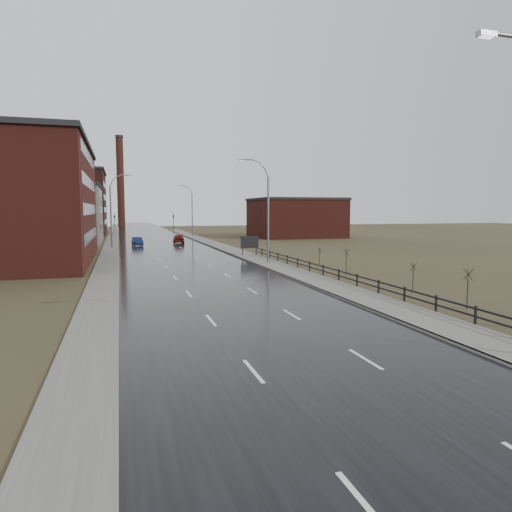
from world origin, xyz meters
TOP-DOWN VIEW (x-y plane):
  - ground at (0.00, 0.00)m, footprint 320.00×320.00m
  - road at (0.00, 60.00)m, footprint 14.00×300.00m
  - sidewalk_right at (8.60, 35.00)m, footprint 3.20×180.00m
  - curb_right at (7.08, 35.00)m, footprint 0.16×180.00m
  - sidewalk_left at (-8.20, 60.00)m, footprint 2.40×260.00m
  - warehouse_mid at (-17.99, 78.00)m, footprint 16.32×20.40m
  - warehouse_far at (-22.99, 108.00)m, footprint 26.52×24.48m
  - building_right at (30.30, 82.00)m, footprint 18.36×16.32m
  - smokestack at (-6.00, 150.00)m, footprint 2.70×2.70m
  - streetlight_right_mid at (8.50, 36.00)m, footprint 3.36×0.28m
  - streetlight_left at (-7.70, 62.00)m, footprint 3.36×0.28m
  - streetlight_right_far at (8.50, 90.00)m, footprint 3.36×0.28m
  - guardrail at (10.30, 18.31)m, footprint 0.10×53.05m
  - shrub_c at (13.00, 10.62)m, footprint 0.58×0.61m
  - shrub_d at (13.93, 17.20)m, footprint 0.49×0.51m
  - shrub_e at (12.81, 25.48)m, footprint 0.57×0.60m
  - shrub_f at (13.87, 33.58)m, footprint 0.45×0.47m
  - billboard at (9.10, 44.51)m, footprint 2.37×0.17m
  - traffic_light_left at (-8.00, 120.00)m, footprint 0.58×2.73m
  - traffic_light_right at (8.00, 120.00)m, footprint 0.58×2.73m
  - car_near at (-4.02, 66.40)m, footprint 1.87×4.31m
  - car_far at (3.28, 70.17)m, footprint 2.35×4.91m

SIDE VIEW (x-z plane):
  - ground at x=0.00m, z-range 0.00..0.00m
  - road at x=0.00m, z-range 0.00..0.06m
  - sidewalk_left at x=-8.20m, z-range 0.00..0.12m
  - sidewalk_right at x=8.60m, z-range 0.00..0.18m
  - curb_right at x=7.08m, z-range 0.00..0.18m
  - car_near at x=-4.02m, z-range 0.00..1.38m
  - guardrail at x=10.30m, z-range 0.16..1.26m
  - car_far at x=3.28m, z-range 0.00..1.62m
  - shrub_f at x=13.87m, z-range 0.06..1.94m
  - shrub_d at x=13.93m, z-range 0.06..2.10m
  - shrub_e at x=12.81m, z-range 0.08..2.49m
  - shrub_c at x=13.00m, z-range 0.08..2.54m
  - billboard at x=9.10m, z-range 0.45..3.03m
  - building_right at x=30.30m, z-range 0.01..8.51m
  - traffic_light_left at x=-8.00m, z-range 1.95..7.25m
  - traffic_light_right at x=8.00m, z-range 1.95..7.25m
  - warehouse_mid at x=-17.99m, z-range 0.01..10.51m
  - streetlight_right_mid at x=8.50m, z-range 0.16..11.51m
  - streetlight_left at x=-7.70m, z-range 0.16..11.51m
  - streetlight_right_far at x=8.50m, z-range 0.16..11.51m
  - warehouse_far at x=-22.99m, z-range 0.01..15.51m
  - smokestack at x=-6.00m, z-range 0.15..30.85m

